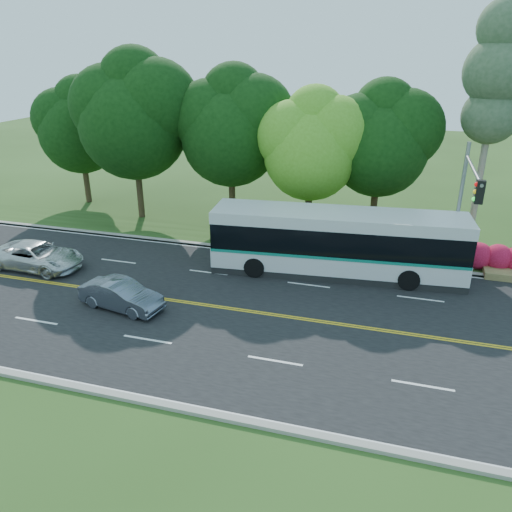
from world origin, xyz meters
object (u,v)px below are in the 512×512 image
(sedan, at_px, (121,295))
(suv, at_px, (37,256))
(traffic_signal, at_px, (465,198))
(transit_bus, at_px, (337,244))

(sedan, height_order, suv, suv)
(traffic_signal, height_order, sedan, traffic_signal)
(traffic_signal, height_order, transit_bus, traffic_signal)
(sedan, distance_m, suv, 7.38)
(traffic_signal, xyz_separation_m, transit_bus, (-5.90, -0.06, -2.95))
(transit_bus, relative_size, sedan, 3.28)
(transit_bus, height_order, suv, transit_bus)
(transit_bus, xyz_separation_m, sedan, (-9.00, -6.70, -1.03))
(traffic_signal, xyz_separation_m, sedan, (-14.90, -6.76, -3.98))
(traffic_signal, xyz_separation_m, suv, (-21.73, -3.96, -3.93))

